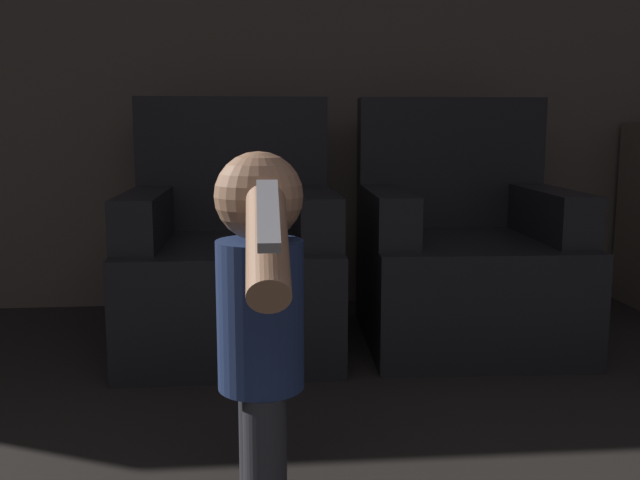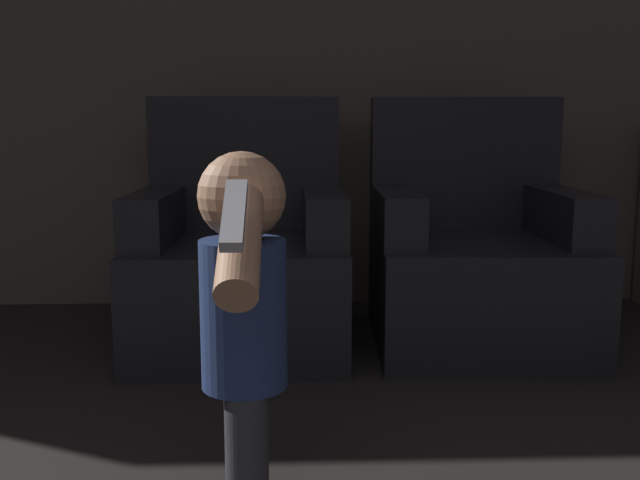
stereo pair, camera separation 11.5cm
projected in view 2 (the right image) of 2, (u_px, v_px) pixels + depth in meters
The scene contains 4 objects.
wall_back at pixel (282, 46), 3.54m from camera, with size 8.40×0.05×2.60m.
armchair_left at pixel (242, 261), 2.98m from camera, with size 0.84×0.89×1.03m.
armchair_right at pixel (474, 260), 3.02m from camera, with size 0.87×0.92×1.03m.
person_toddler at pixel (243, 315), 1.53m from camera, with size 0.19×0.58×0.85m.
Camera 2 is at (0.05, 0.85, 0.90)m, focal length 40.00 mm.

